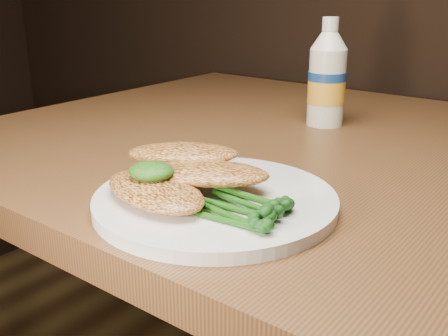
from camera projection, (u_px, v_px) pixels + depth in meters
The scene contains 7 objects.
plate at pixel (215, 200), 0.54m from camera, with size 0.25×0.25×0.01m, color white.
chicken_front at pixel (155, 191), 0.52m from camera, with size 0.13×0.07×0.02m, color #DD8E46.
chicken_mid at pixel (206, 173), 0.54m from camera, with size 0.13×0.07×0.02m, color #DD8E46.
chicken_back at pixel (183, 153), 0.58m from camera, with size 0.12×0.06×0.02m, color #DD8E46.
pesto_front at pixel (151, 171), 0.52m from camera, with size 0.05×0.04×0.02m, color #0C3508.
broccolini_bundle at pixel (237, 202), 0.49m from camera, with size 0.12×0.09×0.02m, color #1A4E11, non-canonical shape.
mayo_bottle at pixel (327, 72), 0.83m from camera, with size 0.06×0.06×0.17m, color #F1EBCC, non-canonical shape.
Camera 1 is at (0.25, 0.39, 0.96)m, focal length 42.83 mm.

